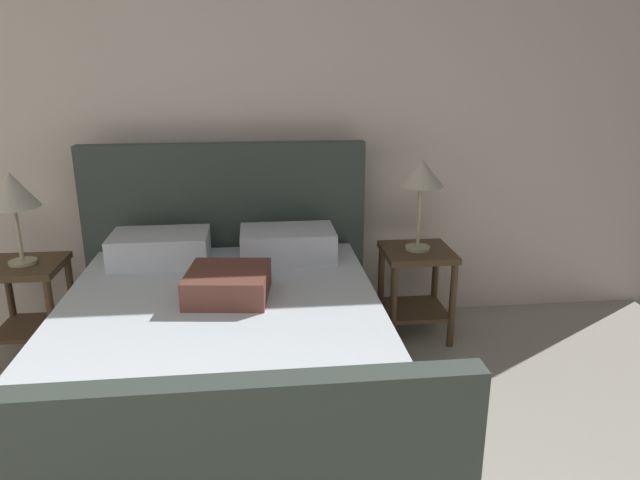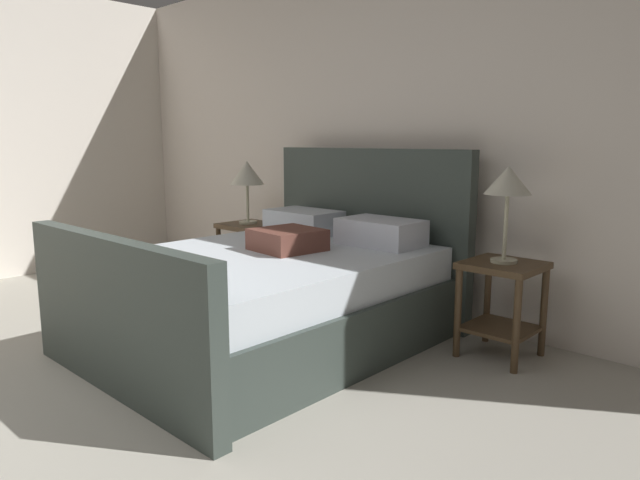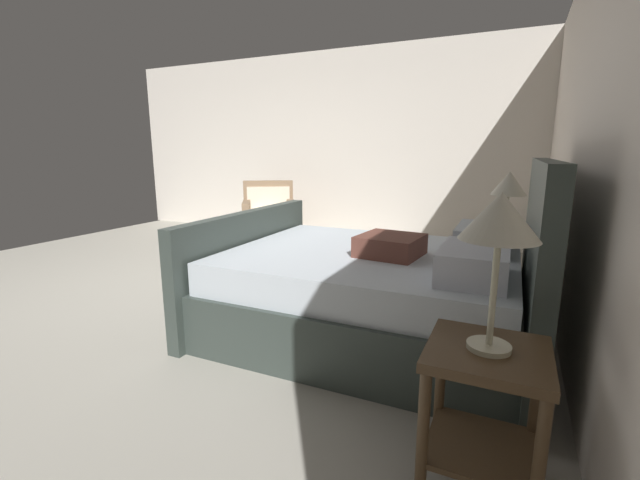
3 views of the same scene
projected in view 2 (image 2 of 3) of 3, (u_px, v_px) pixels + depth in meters
The scene contains 6 objects.
wall_back at pixel (380, 133), 4.58m from camera, with size 6.41×0.12×2.79m, color silver.
bed at pixel (273, 290), 3.79m from camera, with size 1.80×2.21×1.27m.
nightstand_right at pixel (502, 294), 3.54m from camera, with size 0.44×0.44×0.60m.
table_lamp_right at pixel (508, 184), 3.42m from camera, with size 0.28×0.28×0.59m.
nightstand_left at pixel (249, 245), 5.17m from camera, with size 0.44×0.44×0.60m.
table_lamp_left at pixel (247, 174), 5.06m from camera, with size 0.30×0.30×0.55m.
Camera 2 is at (2.86, -0.34, 1.34)m, focal length 32.21 mm.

